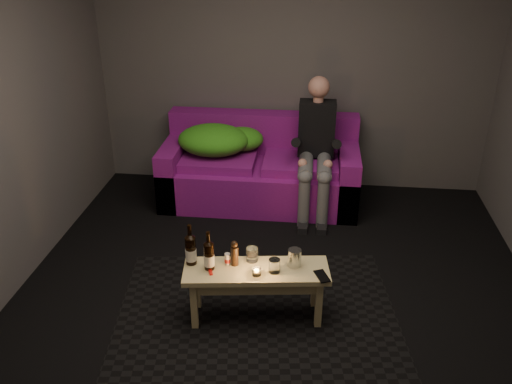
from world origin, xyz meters
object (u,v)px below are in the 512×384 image
(coffee_table, at_px, (256,278))
(steel_cup, at_px, (295,258))
(sofa, at_px, (261,171))
(person, at_px, (316,145))
(beer_bottle_a, at_px, (191,249))
(beer_bottle_b, at_px, (209,255))

(coffee_table, xyz_separation_m, steel_cup, (0.26, 0.07, 0.14))
(sofa, relative_size, person, 1.50)
(sofa, xyz_separation_m, steel_cup, (0.43, -1.82, 0.18))
(beer_bottle_a, bearing_deg, sofa, 81.02)
(beer_bottle_a, relative_size, steel_cup, 2.41)
(steel_cup, bearing_deg, beer_bottle_b, -170.27)
(sofa, bearing_deg, steel_cup, -76.81)
(person, xyz_separation_m, beer_bottle_b, (-0.70, -1.77, -0.15))
(sofa, bearing_deg, beer_bottle_a, -98.98)
(beer_bottle_b, bearing_deg, coffee_table, 5.24)
(sofa, xyz_separation_m, coffee_table, (0.17, -1.89, 0.04))
(sofa, xyz_separation_m, beer_bottle_a, (-0.30, -1.87, 0.23))
(coffee_table, distance_m, beer_bottle_b, 0.37)
(sofa, xyz_separation_m, beer_bottle_b, (-0.16, -1.92, 0.22))
(sofa, height_order, coffee_table, sofa)
(beer_bottle_b, bearing_deg, steel_cup, 9.73)
(sofa, bearing_deg, beer_bottle_b, -94.68)
(sofa, distance_m, coffee_table, 1.90)
(beer_bottle_a, height_order, steel_cup, beer_bottle_a)
(coffee_table, height_order, beer_bottle_a, beer_bottle_a)
(person, relative_size, beer_bottle_b, 4.44)
(beer_bottle_a, height_order, beer_bottle_b, beer_bottle_a)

